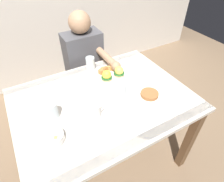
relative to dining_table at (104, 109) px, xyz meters
name	(u,v)px	position (x,y,z in m)	size (l,w,h in m)	color
ground_plane	(106,155)	(0.00, 0.00, -0.63)	(6.00, 6.00, 0.00)	#7F664C
dining_table	(104,109)	(0.00, 0.00, 0.00)	(1.20, 0.90, 0.74)	silver
eggs_benedict_plate	(112,75)	(0.17, 0.18, 0.13)	(0.27, 0.27, 0.09)	white
fruit_bowl	(53,138)	(-0.40, -0.17, 0.14)	(0.12, 0.12, 0.06)	white
coffee_mug	(95,110)	(-0.12, -0.11, 0.16)	(0.11, 0.08, 0.09)	white
fork	(89,95)	(-0.07, 0.08, 0.11)	(0.15, 0.07, 0.00)	silver
water_glass_near	(122,91)	(0.12, -0.05, 0.16)	(0.07, 0.07, 0.12)	silver
water_glass_far	(90,64)	(0.08, 0.37, 0.15)	(0.07, 0.07, 0.11)	silver
water_glass_extra	(53,113)	(-0.35, 0.00, 0.15)	(0.07, 0.07, 0.11)	silver
side_plate	(149,95)	(0.29, -0.14, 0.12)	(0.20, 0.20, 0.04)	white
diner_person	(86,64)	(0.12, 0.60, 0.02)	(0.34, 0.54, 1.14)	#33333D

